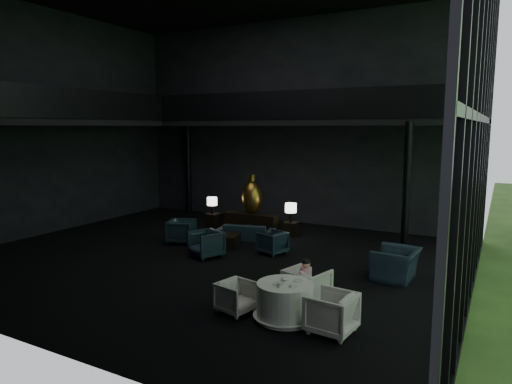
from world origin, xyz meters
The scene contains 34 objects.
floor centered at (0.00, 0.00, 0.00)m, with size 14.00×12.00×0.02m, color black.
wall_back centered at (0.00, 6.00, 4.00)m, with size 14.00×0.04×8.00m, color black.
wall_front centered at (0.00, -6.00, 4.00)m, with size 14.00×0.04×8.00m, color black.
wall_left centered at (-7.00, 0.00, 4.00)m, with size 0.04×12.00×8.00m, color black.
curtain_wall centered at (6.95, 0.00, 4.00)m, with size 0.20×12.00×8.00m, color black, non-canonical shape.
mezzanine_left centered at (-6.00, 0.00, 4.00)m, with size 2.00×12.00×0.25m, color black.
mezzanine_back centered at (1.00, 5.00, 4.00)m, with size 12.00×2.00×0.25m, color black.
railing_left centered at (-5.00, 0.00, 4.60)m, with size 0.06×12.00×1.00m, color black.
railing_back centered at (1.00, 4.00, 4.60)m, with size 12.00×0.06×1.00m, color black.
column_nw centered at (-5.00, 5.70, 2.00)m, with size 0.24×0.24×4.00m, color black.
column_ne centered at (4.80, 4.00, 2.00)m, with size 0.24×0.24×4.00m, color black.
console centered at (-0.64, 3.70, 0.33)m, with size 2.07×0.47×0.66m, color black.
bronze_urn centered at (-0.64, 3.73, 1.27)m, with size 0.77×0.77×1.44m.
side_table_left centered at (-2.24, 3.58, 0.27)m, with size 0.49×0.49×0.54m, color black.
table_lamp_left centered at (-2.24, 3.49, 1.00)m, with size 0.38×0.38×0.64m.
side_table_right centered at (0.96, 3.72, 0.25)m, with size 0.45×0.45×0.50m, color black.
table_lamp_right centered at (0.96, 3.68, 0.98)m, with size 0.40×0.40×0.68m.
sofa centered at (-0.13, 2.44, 0.35)m, with size 1.77×0.52×0.69m, color #122E37.
lounge_armchair_west centered at (-1.82, 1.05, 0.48)m, with size 0.92×0.87×0.95m, color #1F344D.
lounge_armchair_east centered at (1.41, 1.33, 0.37)m, with size 0.71×0.67×0.73m, color #273C4B.
lounge_armchair_south centered at (-0.16, 0.08, 0.48)m, with size 0.93×0.87×0.96m, color #1F324C.
window_armchair centered at (5.21, 0.73, 0.58)m, with size 1.33×0.86×1.16m, color #172D42.
coffee_table centered at (-0.32, 1.32, 0.20)m, with size 0.91×0.91×0.40m, color black.
dining_table centered at (3.78, -2.86, 0.33)m, with size 1.28×1.28×0.75m.
dining_chair_north centered at (3.84, -1.84, 0.47)m, with size 0.92×0.86×0.94m, color silver.
dining_chair_east centered at (4.79, -2.98, 0.46)m, with size 0.90×0.84×0.93m, color beige.
dining_chair_west centered at (2.74, -3.00, 0.33)m, with size 0.64×0.60×0.65m, color beige.
child centered at (3.83, -1.90, 0.72)m, with size 0.26×0.26×0.56m.
plate_a centered at (3.69, -2.98, 0.76)m, with size 0.25×0.25×0.02m, color white.
plate_b centered at (3.95, -2.60, 0.76)m, with size 0.20×0.20×0.01m, color white.
saucer centered at (4.00, -2.97, 0.76)m, with size 0.17×0.17×0.01m, color white.
coffee_cup centered at (3.98, -3.01, 0.79)m, with size 0.07×0.07×0.05m, color white.
cereal_bowl centered at (3.70, -2.71, 0.79)m, with size 0.15×0.15×0.08m, color white.
cream_pot centered at (3.77, -3.15, 0.78)m, with size 0.06×0.06×0.07m, color #99999E.
Camera 1 is at (7.43, -10.78, 3.82)m, focal length 32.00 mm.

